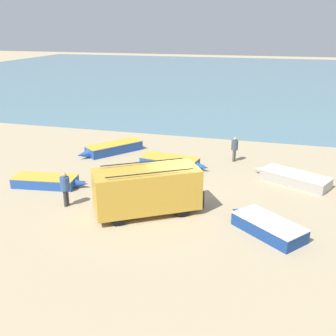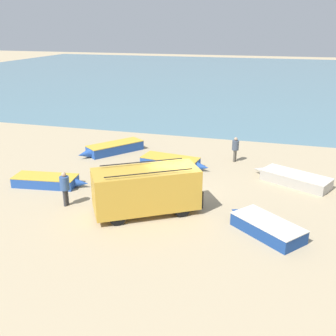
{
  "view_description": "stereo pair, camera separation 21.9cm",
  "coord_description": "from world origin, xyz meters",
  "px_view_note": "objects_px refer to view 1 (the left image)",
  "views": [
    {
      "loc": [
        4.35,
        -17.64,
        8.46
      ],
      "look_at": [
        -1.07,
        1.95,
        1.0
      ],
      "focal_mm": 42.0,
      "sensor_mm": 36.0,
      "label": 1
    },
    {
      "loc": [
        4.56,
        -17.58,
        8.46
      ],
      "look_at": [
        -1.07,
        1.95,
        1.0
      ],
      "focal_mm": 42.0,
      "sensor_mm": 36.0,
      "label": 2
    }
  ],
  "objects_px": {
    "fishing_rowboat_1": "(293,178)",
    "fisherman_1": "(235,147)",
    "fishing_rowboat_2": "(48,181)",
    "fishing_rowboat_4": "(172,162)",
    "fishing_rowboat_0": "(266,226)",
    "fisherman_0": "(65,186)",
    "fishing_rowboat_3": "(112,148)",
    "parked_van": "(147,189)"
  },
  "relations": [
    {
      "from": "fishing_rowboat_1",
      "to": "fisherman_1",
      "type": "distance_m",
      "value": 4.67
    },
    {
      "from": "fishing_rowboat_2",
      "to": "fishing_rowboat_4",
      "type": "distance_m",
      "value": 7.58
    },
    {
      "from": "fishing_rowboat_0",
      "to": "fisherman_1",
      "type": "height_order",
      "value": "fisherman_1"
    },
    {
      "from": "fishing_rowboat_4",
      "to": "fisherman_0",
      "type": "relative_size",
      "value": 2.51
    },
    {
      "from": "fishing_rowboat_3",
      "to": "fishing_rowboat_4",
      "type": "bearing_deg",
      "value": 107.68
    },
    {
      "from": "parked_van",
      "to": "fishing_rowboat_2",
      "type": "xyz_separation_m",
      "value": [
        -6.37,
        1.62,
        -0.92
      ]
    },
    {
      "from": "fishing_rowboat_4",
      "to": "fisherman_0",
      "type": "distance_m",
      "value": 7.73
    },
    {
      "from": "fishing_rowboat_1",
      "to": "fishing_rowboat_3",
      "type": "bearing_deg",
      "value": 14.82
    },
    {
      "from": "fishing_rowboat_3",
      "to": "fisherman_0",
      "type": "height_order",
      "value": "fisherman_0"
    },
    {
      "from": "fishing_rowboat_3",
      "to": "fishing_rowboat_1",
      "type": "bearing_deg",
      "value": 115.73
    },
    {
      "from": "fishing_rowboat_1",
      "to": "fisherman_0",
      "type": "bearing_deg",
      "value": 55.53
    },
    {
      "from": "fishing_rowboat_2",
      "to": "fishing_rowboat_3",
      "type": "relative_size",
      "value": 0.98
    },
    {
      "from": "fishing_rowboat_0",
      "to": "fishing_rowboat_3",
      "type": "height_order",
      "value": "fishing_rowboat_3"
    },
    {
      "from": "parked_van",
      "to": "fishing_rowboat_4",
      "type": "relative_size",
      "value": 1.18
    },
    {
      "from": "fishing_rowboat_1",
      "to": "fishing_rowboat_3",
      "type": "relative_size",
      "value": 1.03
    },
    {
      "from": "fishing_rowboat_1",
      "to": "parked_van",
      "type": "bearing_deg",
      "value": 66.64
    },
    {
      "from": "fishing_rowboat_1",
      "to": "fisherman_1",
      "type": "bearing_deg",
      "value": -12.41
    },
    {
      "from": "fishing_rowboat_3",
      "to": "fisherman_1",
      "type": "distance_m",
      "value": 8.45
    },
    {
      "from": "fishing_rowboat_3",
      "to": "fisherman_1",
      "type": "bearing_deg",
      "value": 130.28
    },
    {
      "from": "fishing_rowboat_1",
      "to": "fishing_rowboat_2",
      "type": "bearing_deg",
      "value": 43.58
    },
    {
      "from": "fisherman_0",
      "to": "fishing_rowboat_4",
      "type": "bearing_deg",
      "value": -112.56
    },
    {
      "from": "fishing_rowboat_1",
      "to": "fishing_rowboat_4",
      "type": "distance_m",
      "value": 7.29
    },
    {
      "from": "fishing_rowboat_1",
      "to": "fishing_rowboat_4",
      "type": "bearing_deg",
      "value": 20.41
    },
    {
      "from": "fisherman_0",
      "to": "fisherman_1",
      "type": "relative_size",
      "value": 1.07
    },
    {
      "from": "fishing_rowboat_3",
      "to": "fisherman_0",
      "type": "relative_size",
      "value": 2.5
    },
    {
      "from": "fishing_rowboat_3",
      "to": "fisherman_0",
      "type": "xyz_separation_m",
      "value": [
        1.21,
        -8.5,
        0.72
      ]
    },
    {
      "from": "fishing_rowboat_3",
      "to": "parked_van",
      "type": "bearing_deg",
      "value": 70.2
    },
    {
      "from": "fishing_rowboat_1",
      "to": "fisherman_0",
      "type": "distance_m",
      "value": 12.43
    },
    {
      "from": "fishing_rowboat_2",
      "to": "fishing_rowboat_0",
      "type": "bearing_deg",
      "value": -17.4
    },
    {
      "from": "parked_van",
      "to": "fishing_rowboat_1",
      "type": "bearing_deg",
      "value": 8.34
    },
    {
      "from": "fishing_rowboat_4",
      "to": "fisherman_1",
      "type": "distance_m",
      "value": 4.28
    },
    {
      "from": "parked_van",
      "to": "fishing_rowboat_3",
      "type": "xyz_separation_m",
      "value": [
        -5.31,
        8.14,
        -0.88
      ]
    },
    {
      "from": "fishing_rowboat_1",
      "to": "fishing_rowboat_0",
      "type": "bearing_deg",
      "value": 105.17
    },
    {
      "from": "parked_van",
      "to": "fishing_rowboat_0",
      "type": "xyz_separation_m",
      "value": [
        5.52,
        -0.43,
        -0.9
      ]
    },
    {
      "from": "fishing_rowboat_3",
      "to": "fishing_rowboat_2",
      "type": "bearing_deg",
      "value": 27.87
    },
    {
      "from": "parked_van",
      "to": "fishing_rowboat_1",
      "type": "xyz_separation_m",
      "value": [
        6.71,
        5.73,
        -0.9
      ]
    },
    {
      "from": "parked_van",
      "to": "fishing_rowboat_3",
      "type": "relative_size",
      "value": 1.19
    },
    {
      "from": "fishing_rowboat_0",
      "to": "fishing_rowboat_2",
      "type": "height_order",
      "value": "fishing_rowboat_0"
    },
    {
      "from": "fishing_rowboat_0",
      "to": "fisherman_1",
      "type": "relative_size",
      "value": 2.17
    },
    {
      "from": "fishing_rowboat_0",
      "to": "fishing_rowboat_4",
      "type": "xyz_separation_m",
      "value": [
        -6.06,
        6.89,
        0.01
      ]
    },
    {
      "from": "fishing_rowboat_1",
      "to": "fishing_rowboat_2",
      "type": "xyz_separation_m",
      "value": [
        -13.08,
        -4.11,
        -0.02
      ]
    },
    {
      "from": "fishing_rowboat_0",
      "to": "fishing_rowboat_1",
      "type": "relative_size",
      "value": 0.79
    }
  ]
}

